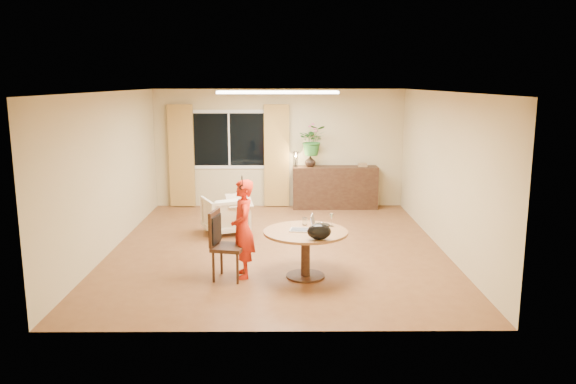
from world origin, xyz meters
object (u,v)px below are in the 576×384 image
Objects in this scene: dining_chair at (229,245)px; armchair at (225,215)px; child at (243,229)px; sideboard at (335,187)px; dining_table at (306,241)px.

dining_chair is 1.30× the size of armchair.
dining_chair is 0.31m from child.
dining_chair is 2.49m from armchair.
sideboard is at bearing 79.60° from dining_chair.
child is at bearing 178.15° from dining_table.
armchair is at bearing -177.21° from child.
sideboard reaches higher than armchair.
sideboard is (1.71, 4.44, -0.24)m from child.
child is (0.19, 0.11, 0.21)m from dining_chair.
dining_table is 2.77m from armchair.
sideboard is (2.21, 2.07, 0.12)m from armchair.
dining_table is 0.91m from child.
dining_chair reaches higher than sideboard.
dining_table is 1.22× the size of dining_chair.
dining_table is at bearing 16.43° from dining_chair.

